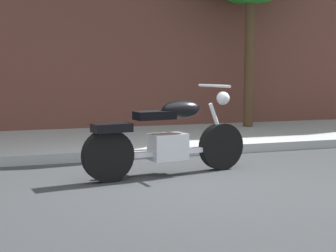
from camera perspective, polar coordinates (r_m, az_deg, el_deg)
name	(u,v)px	position (r m, az deg, el deg)	size (l,w,h in m)	color
ground_plane	(185,184)	(5.37, 2.03, -6.96)	(60.00, 60.00, 0.00)	#303335
sidewalk	(123,140)	(8.34, -5.49, -1.74)	(24.80, 3.00, 0.14)	#A4A4A4
motorcycle	(168,139)	(5.74, -0.04, -1.62)	(2.14, 0.72, 1.10)	black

